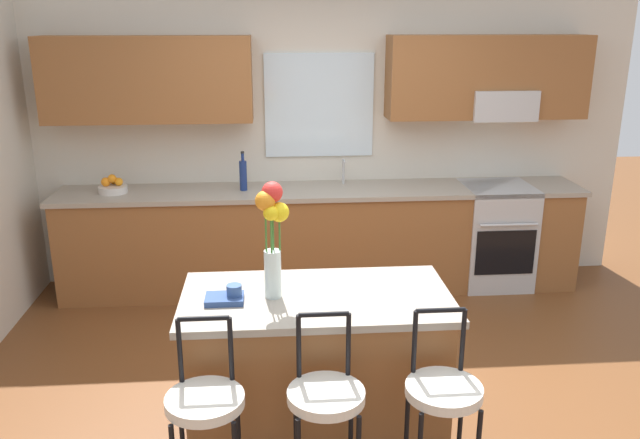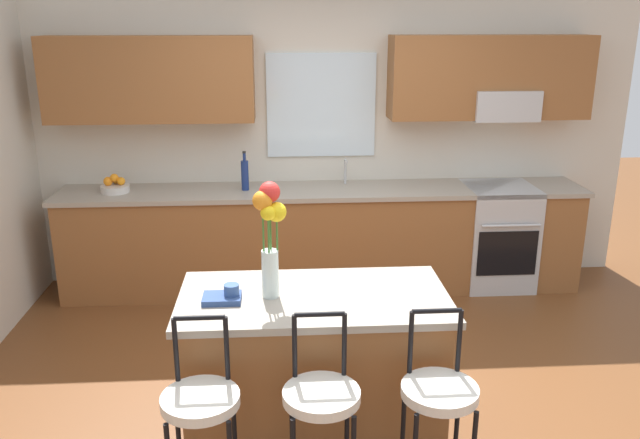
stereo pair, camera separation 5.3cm
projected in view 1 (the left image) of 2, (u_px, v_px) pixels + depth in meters
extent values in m
plane|color=brown|center=(342.00, 388.00, 4.27)|extent=(14.00, 14.00, 0.00)
cube|color=beige|center=(319.00, 132.00, 5.82)|extent=(5.60, 0.12, 2.70)
cube|color=brown|center=(148.00, 79.00, 5.35)|extent=(1.72, 0.34, 0.70)
cube|color=brown|center=(487.00, 77.00, 5.56)|extent=(1.72, 0.34, 0.70)
cube|color=silver|center=(319.00, 105.00, 5.68)|extent=(0.96, 0.03, 0.90)
cube|color=#B7BABC|center=(500.00, 104.00, 5.61)|extent=(0.56, 0.36, 0.26)
cube|color=brown|center=(322.00, 241.00, 5.75)|extent=(4.50, 0.60, 0.88)
cube|color=#9E9384|center=(322.00, 191.00, 5.62)|extent=(4.56, 0.64, 0.04)
cube|color=#B7BABC|center=(345.00, 196.00, 5.65)|extent=(0.54, 0.38, 0.11)
cylinder|color=#B7BABC|center=(343.00, 172.00, 5.74)|extent=(0.02, 0.02, 0.22)
cylinder|color=#B7BABC|center=(344.00, 161.00, 5.65)|extent=(0.02, 0.12, 0.02)
cube|color=#B7BABC|center=(494.00, 235.00, 5.85)|extent=(0.60, 0.60, 0.92)
cube|color=black|center=(505.00, 252.00, 5.58)|extent=(0.52, 0.02, 0.40)
cylinder|color=#B7BABC|center=(509.00, 225.00, 5.47)|extent=(0.50, 0.02, 0.02)
cube|color=brown|center=(317.00, 374.00, 3.60)|extent=(1.37, 0.68, 0.88)
cube|color=#9E9384|center=(316.00, 299.00, 3.46)|extent=(1.45, 0.76, 0.04)
cylinder|color=silver|center=(205.00, 401.00, 2.92)|extent=(0.36, 0.36, 0.05)
cylinder|color=black|center=(180.00, 351.00, 2.98)|extent=(0.02, 0.02, 0.32)
cylinder|color=black|center=(231.00, 349.00, 3.00)|extent=(0.02, 0.02, 0.32)
cylinder|color=black|center=(203.00, 319.00, 2.94)|extent=(0.23, 0.02, 0.02)
cylinder|color=silver|center=(326.00, 396.00, 2.96)|extent=(0.36, 0.36, 0.05)
cylinder|color=black|center=(299.00, 346.00, 3.02)|extent=(0.02, 0.02, 0.32)
cylinder|color=black|center=(348.00, 344.00, 3.04)|extent=(0.02, 0.02, 0.32)
cylinder|color=black|center=(324.00, 314.00, 2.98)|extent=(0.23, 0.02, 0.02)
cylinder|color=black|center=(406.00, 439.00, 3.22)|extent=(0.02, 0.02, 0.66)
cylinder|color=black|center=(459.00, 436.00, 3.24)|extent=(0.02, 0.02, 0.66)
cylinder|color=silver|center=(444.00, 391.00, 3.00)|extent=(0.36, 0.36, 0.05)
cylinder|color=black|center=(414.00, 342.00, 3.06)|extent=(0.02, 0.02, 0.32)
cylinder|color=black|center=(463.00, 340.00, 3.08)|extent=(0.02, 0.02, 0.32)
cylinder|color=black|center=(441.00, 310.00, 3.02)|extent=(0.23, 0.02, 0.02)
cylinder|color=silver|center=(273.00, 274.00, 3.40)|extent=(0.09, 0.09, 0.26)
cylinder|color=#3D722D|center=(280.00, 248.00, 3.37)|extent=(0.01, 0.01, 0.39)
sphere|color=yellow|center=(279.00, 212.00, 3.31)|extent=(0.10, 0.10, 0.10)
cylinder|color=#3D722D|center=(273.00, 238.00, 3.36)|extent=(0.01, 0.01, 0.49)
sphere|color=red|center=(272.00, 192.00, 3.29)|extent=(0.11, 0.11, 0.11)
cylinder|color=#3D722D|center=(266.00, 243.00, 3.34)|extent=(0.01, 0.01, 0.45)
sphere|color=orange|center=(265.00, 201.00, 3.27)|extent=(0.10, 0.10, 0.10)
cylinder|color=#3D722D|center=(272.00, 250.00, 3.33)|extent=(0.01, 0.01, 0.40)
sphere|color=yellow|center=(271.00, 213.00, 3.27)|extent=(0.08, 0.08, 0.08)
cylinder|color=#33518C|center=(234.00, 293.00, 3.37)|extent=(0.08, 0.08, 0.09)
cube|color=navy|center=(225.00, 299.00, 3.37)|extent=(0.20, 0.15, 0.03)
cylinder|color=silver|center=(113.00, 189.00, 5.47)|extent=(0.24, 0.24, 0.06)
sphere|color=orange|center=(119.00, 182.00, 5.45)|extent=(0.07, 0.07, 0.07)
sphere|color=orange|center=(114.00, 180.00, 5.50)|extent=(0.07, 0.07, 0.07)
sphere|color=orange|center=(106.00, 182.00, 5.44)|extent=(0.08, 0.08, 0.08)
sphere|color=orange|center=(112.00, 178.00, 5.44)|extent=(0.07, 0.07, 0.07)
cylinder|color=navy|center=(243.00, 176.00, 5.52)|extent=(0.06, 0.06, 0.25)
cylinder|color=navy|center=(243.00, 157.00, 5.47)|extent=(0.03, 0.03, 0.07)
cylinder|color=black|center=(242.00, 152.00, 5.46)|extent=(0.03, 0.03, 0.02)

